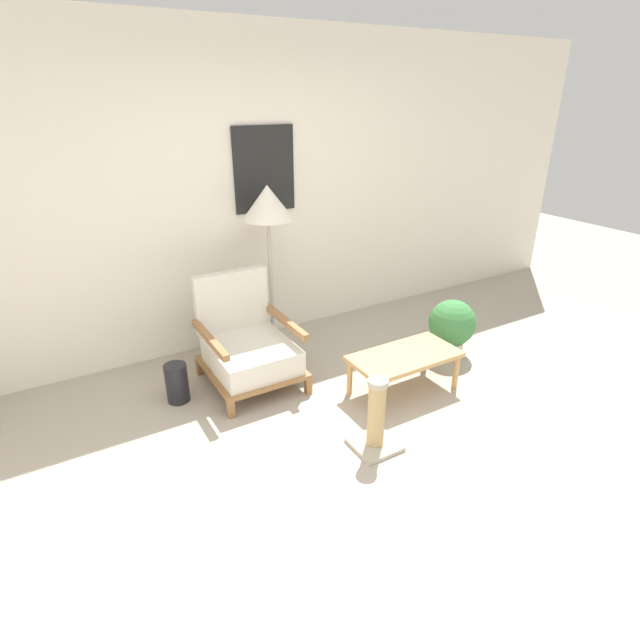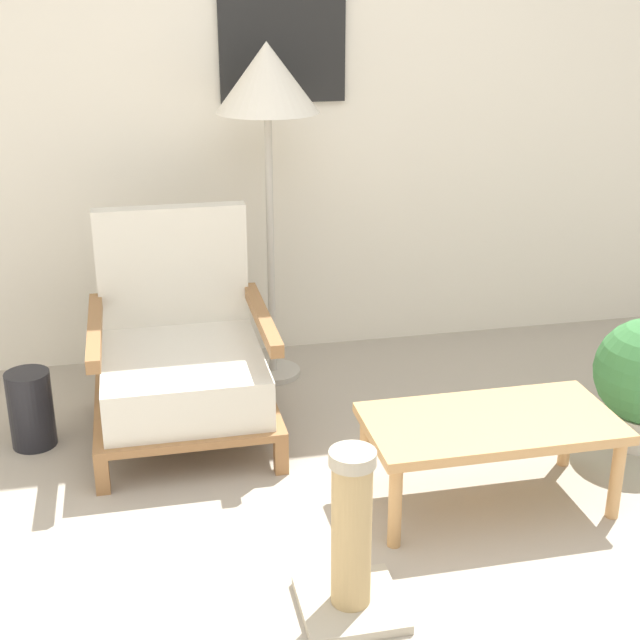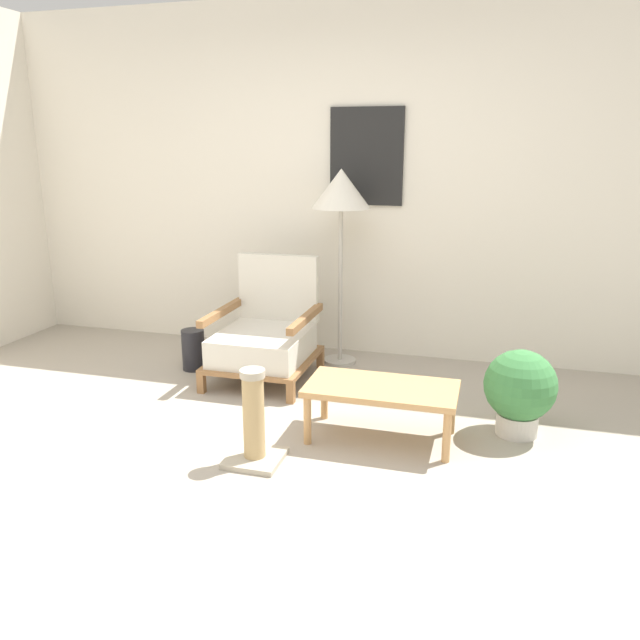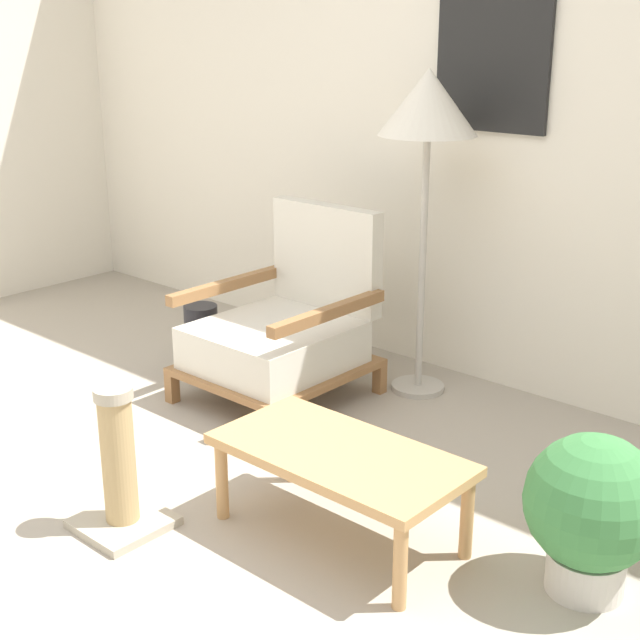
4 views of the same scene
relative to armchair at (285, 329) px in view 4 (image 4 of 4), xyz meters
The scene contains 8 objects.
ground_plane 1.56m from the armchair, 73.61° to the right, with size 14.00×14.00×0.00m, color #A89E8E.
wall_back 1.37m from the armchair, 61.61° to the left, with size 8.00×0.09×2.70m.
armchair is the anchor object (origin of this frame).
floor_lamp 1.15m from the armchair, 46.08° to the left, with size 0.43×0.43×1.47m.
coffee_table 1.24m from the armchair, 37.78° to the right, with size 0.85×0.44×0.32m.
vase 0.61m from the armchair, behind, with size 0.17×0.17×0.31m, color black.
potted_plant 1.81m from the armchair, 15.74° to the right, with size 0.41×0.41×0.51m.
scratching_post 1.27m from the armchair, 72.41° to the right, with size 0.29×0.29×0.52m.
Camera 4 is at (2.25, -1.31, 1.66)m, focal length 50.00 mm.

